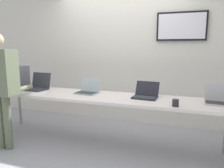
{
  "coord_description": "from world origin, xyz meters",
  "views": [
    {
      "loc": [
        1.17,
        -2.89,
        1.46
      ],
      "look_at": [
        0.19,
        -0.04,
        0.94
      ],
      "focal_mm": 34.13,
      "sensor_mm": 36.0,
      "label": 1
    }
  ],
  "objects_px": {
    "workbench": "(100,98)",
    "person": "(1,81)",
    "laptop_station_2": "(146,94)",
    "laptop_station_0": "(38,86)",
    "laptop_station_1": "(88,90)",
    "coffee_mug": "(175,103)",
    "laptop_station_3": "(220,99)",
    "equipment_box": "(14,78)"
  },
  "relations": [
    {
      "from": "equipment_box",
      "to": "laptop_station_1",
      "type": "distance_m",
      "value": 1.39
    },
    {
      "from": "laptop_station_0",
      "to": "laptop_station_3",
      "type": "bearing_deg",
      "value": -0.56
    },
    {
      "from": "laptop_station_2",
      "to": "laptop_station_0",
      "type": "bearing_deg",
      "value": 179.73
    },
    {
      "from": "equipment_box",
      "to": "laptop_station_3",
      "type": "bearing_deg",
      "value": 0.81
    },
    {
      "from": "laptop_station_1",
      "to": "laptop_station_2",
      "type": "bearing_deg",
      "value": -0.59
    },
    {
      "from": "equipment_box",
      "to": "laptop_station_2",
      "type": "xyz_separation_m",
      "value": [
        2.29,
        0.06,
        -0.14
      ]
    },
    {
      "from": "laptop_station_2",
      "to": "laptop_station_3",
      "type": "xyz_separation_m",
      "value": [
        0.96,
        -0.02,
        0.0
      ]
    },
    {
      "from": "equipment_box",
      "to": "laptop_station_0",
      "type": "bearing_deg",
      "value": 9.82
    },
    {
      "from": "workbench",
      "to": "equipment_box",
      "type": "distance_m",
      "value": 1.64
    },
    {
      "from": "workbench",
      "to": "person",
      "type": "xyz_separation_m",
      "value": [
        -1.24,
        -0.62,
        0.3
      ]
    },
    {
      "from": "laptop_station_2",
      "to": "coffee_mug",
      "type": "height_order",
      "value": "laptop_station_2"
    },
    {
      "from": "workbench",
      "to": "coffee_mug",
      "type": "xyz_separation_m",
      "value": [
        1.09,
        -0.25,
        0.09
      ]
    },
    {
      "from": "person",
      "to": "coffee_mug",
      "type": "height_order",
      "value": "person"
    },
    {
      "from": "laptop_station_3",
      "to": "person",
      "type": "height_order",
      "value": "person"
    },
    {
      "from": "laptop_station_0",
      "to": "person",
      "type": "relative_size",
      "value": 0.24
    },
    {
      "from": "workbench",
      "to": "coffee_mug",
      "type": "height_order",
      "value": "coffee_mug"
    },
    {
      "from": "workbench",
      "to": "laptop_station_0",
      "type": "distance_m",
      "value": 1.21
    },
    {
      "from": "person",
      "to": "workbench",
      "type": "bearing_deg",
      "value": 26.52
    },
    {
      "from": "laptop_station_1",
      "to": "person",
      "type": "height_order",
      "value": "person"
    },
    {
      "from": "laptop_station_0",
      "to": "laptop_station_2",
      "type": "relative_size",
      "value": 1.07
    },
    {
      "from": "equipment_box",
      "to": "laptop_station_1",
      "type": "bearing_deg",
      "value": 3.09
    },
    {
      "from": "workbench",
      "to": "person",
      "type": "distance_m",
      "value": 1.42
    },
    {
      "from": "equipment_box",
      "to": "laptop_station_3",
      "type": "xyz_separation_m",
      "value": [
        3.24,
        0.05,
        -0.14
      ]
    },
    {
      "from": "workbench",
      "to": "laptop_station_1",
      "type": "distance_m",
      "value": 0.28
    },
    {
      "from": "laptop_station_1",
      "to": "laptop_station_3",
      "type": "distance_m",
      "value": 1.87
    },
    {
      "from": "laptop_station_2",
      "to": "laptop_station_3",
      "type": "height_order",
      "value": "laptop_station_3"
    },
    {
      "from": "laptop_station_3",
      "to": "person",
      "type": "relative_size",
      "value": 0.23
    },
    {
      "from": "laptop_station_0",
      "to": "person",
      "type": "bearing_deg",
      "value": -93.56
    },
    {
      "from": "equipment_box",
      "to": "laptop_station_0",
      "type": "xyz_separation_m",
      "value": [
        0.43,
        0.07,
        -0.13
      ]
    },
    {
      "from": "equipment_box",
      "to": "coffee_mug",
      "type": "height_order",
      "value": "equipment_box"
    },
    {
      "from": "laptop_station_3",
      "to": "coffee_mug",
      "type": "bearing_deg",
      "value": -148.97
    },
    {
      "from": "laptop_station_3",
      "to": "person",
      "type": "xyz_separation_m",
      "value": [
        -2.86,
        -0.69,
        0.2
      ]
    },
    {
      "from": "laptop_station_0",
      "to": "laptop_station_1",
      "type": "relative_size",
      "value": 1.07
    },
    {
      "from": "laptop_station_1",
      "to": "laptop_station_3",
      "type": "bearing_deg",
      "value": -0.87
    },
    {
      "from": "laptop_station_0",
      "to": "laptop_station_2",
      "type": "height_order",
      "value": "laptop_station_0"
    },
    {
      "from": "laptop_station_1",
      "to": "coffee_mug",
      "type": "relative_size",
      "value": 4.17
    },
    {
      "from": "laptop_station_2",
      "to": "laptop_station_3",
      "type": "distance_m",
      "value": 0.96
    },
    {
      "from": "equipment_box",
      "to": "laptop_station_0",
      "type": "distance_m",
      "value": 0.45
    },
    {
      "from": "workbench",
      "to": "laptop_station_0",
      "type": "xyz_separation_m",
      "value": [
        -1.2,
        0.1,
        0.11
      ]
    },
    {
      "from": "laptop_station_0",
      "to": "equipment_box",
      "type": "bearing_deg",
      "value": -170.18
    },
    {
      "from": "laptop_station_1",
      "to": "person",
      "type": "xyz_separation_m",
      "value": [
        -1.0,
        -0.72,
        0.2
      ]
    },
    {
      "from": "laptop_station_1",
      "to": "laptop_station_2",
      "type": "height_order",
      "value": "laptop_station_1"
    }
  ]
}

